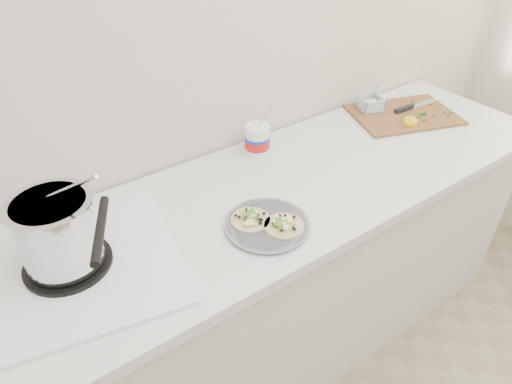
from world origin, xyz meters
TOP-DOWN VIEW (x-y plane):
  - counter at (0.00, 1.43)m, footprint 2.44×0.66m
  - stove at (-0.64, 1.44)m, footprint 0.67×0.63m
  - taco_plate at (-0.09, 1.27)m, footprint 0.26×0.26m
  - tub at (0.14, 1.64)m, footprint 0.10×0.10m
  - cutboard at (0.83, 1.54)m, footprint 0.51×0.43m

SIDE VIEW (x-z plane):
  - counter at x=0.00m, z-range 0.00..0.90m
  - cutboard at x=0.83m, z-range 0.88..0.95m
  - taco_plate at x=-0.09m, z-range 0.90..0.94m
  - tub at x=0.14m, z-range 0.86..1.07m
  - stove at x=-0.64m, z-range 0.85..1.13m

